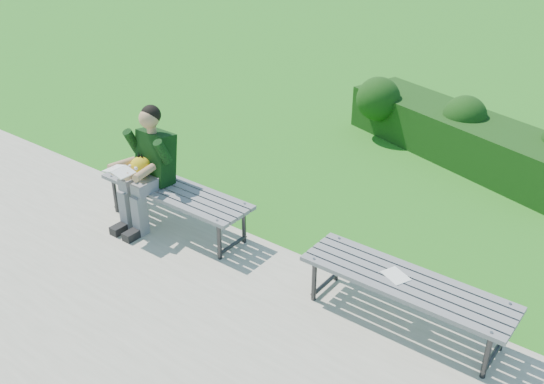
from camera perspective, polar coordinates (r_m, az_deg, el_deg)
The scene contains 7 objects.
ground at distance 6.22m, azimuth 1.86°, elevation -5.72°, with size 80.00×80.00×0.00m.
walkway at distance 5.18m, azimuth -9.85°, elevation -14.18°, with size 30.00×3.50×0.02m.
hedge at distance 8.49m, azimuth 17.07°, elevation 5.52°, with size 3.50×1.89×0.88m.
bench_left at distance 6.50m, azimuth -9.07°, elevation -0.19°, with size 1.80×0.50×0.46m.
bench_right at distance 5.19m, azimuth 12.50°, elevation -8.61°, with size 1.80×0.50×0.46m.
seated_boy at distance 6.51m, azimuth -11.70°, elevation 2.58°, with size 0.56×0.76×1.31m.
paper_sheet at distance 5.19m, azimuth 11.57°, elevation -7.73°, with size 0.27×0.24×0.01m.
Camera 1 is at (2.96, -4.22, 3.47)m, focal length 40.00 mm.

